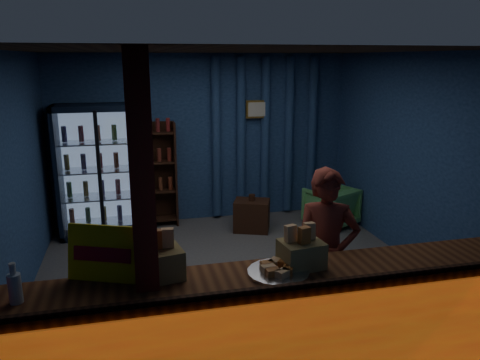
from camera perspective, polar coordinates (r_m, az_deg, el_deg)
The scene contains 15 objects.
ground at distance 5.69m, azimuth -0.75°, elevation -11.66°, with size 4.60×4.60×0.00m, color #515154.
room_walls at distance 5.19m, azimuth -0.81°, elevation 4.06°, with size 4.60×4.60×4.60m.
counter at distance 3.85m, azimuth 5.76°, elevation -17.48°, with size 4.40×0.57×0.99m.
support_post at distance 3.32m, azimuth -11.48°, elevation -7.26°, with size 0.16×0.16×2.60m, color maroon.
beverage_cooler at distance 7.09m, azimuth -16.58°, elevation 1.07°, with size 1.20×0.62×1.90m.
bottle_shelf at distance 7.26m, azimuth -9.75°, elevation 0.65°, with size 0.50×0.28×1.60m.
curtain_folds at distance 7.53m, azimuth 3.10°, elevation 5.26°, with size 1.74×0.14×2.50m.
framed_picture at distance 7.39m, azimuth 2.11°, elevation 8.61°, with size 0.36×0.04×0.28m.
shopkeeper at distance 4.32m, azimuth 10.39°, elevation -9.10°, with size 0.58×0.38×1.60m, color maroon.
green_chair at distance 7.36m, azimuth 11.02°, elevation -3.19°, with size 0.65×0.67×0.61m, color #5AB460.
side_table at distance 7.04m, azimuth 1.45°, elevation -4.32°, with size 0.62×0.54×0.56m.
yellow_sign at distance 3.55m, azimuth -16.44°, elevation -8.58°, with size 0.52×0.29×0.41m.
snack_box_left at distance 3.68m, azimuth 7.49°, elevation -8.71°, with size 0.35×0.30×0.34m.
snack_box_centre at distance 3.52m, azimuth -9.96°, elevation -9.76°, with size 0.39×0.34×0.36m.
pastry_tray at distance 3.58m, azimuth 4.69°, elevation -10.96°, with size 0.47×0.47×0.08m.
Camera 1 is at (-1.11, -4.98, 2.52)m, focal length 35.00 mm.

